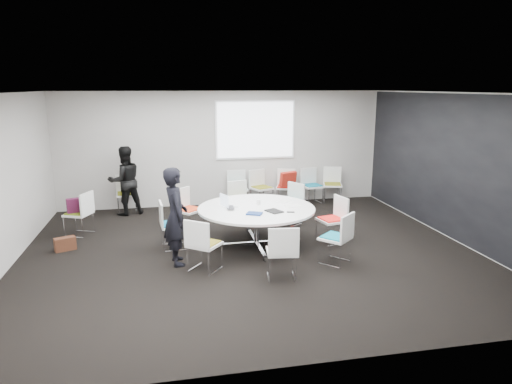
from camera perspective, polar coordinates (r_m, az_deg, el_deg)
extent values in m
cube|color=black|center=(8.30, -0.82, -7.55)|extent=(8.00, 7.00, 0.04)
cube|color=white|center=(7.77, -0.89, 12.45)|extent=(8.00, 7.00, 0.04)
cube|color=#A7A29D|center=(11.35, -4.10, 5.43)|extent=(8.00, 0.04, 2.80)
cube|color=#A7A29D|center=(4.61, 7.17, -6.10)|extent=(8.00, 0.04, 2.80)
cube|color=#A7A29D|center=(9.49, 23.79, 2.84)|extent=(0.04, 7.00, 2.80)
cube|color=black|center=(9.47, 23.64, 2.84)|extent=(0.01, 6.94, 2.74)
cube|color=silver|center=(8.59, 0.04, -6.39)|extent=(0.90, 0.90, 0.08)
cylinder|color=silver|center=(8.49, 0.04, -4.33)|extent=(0.10, 0.10, 0.65)
cylinder|color=white|center=(8.39, 0.05, -2.08)|extent=(2.16, 2.16, 0.04)
cube|color=white|center=(11.37, -0.06, 7.76)|extent=(1.90, 0.03, 1.35)
cube|color=silver|center=(8.79, 9.33, -4.95)|extent=(0.50, 0.50, 0.42)
cube|color=white|center=(8.73, 9.39, -3.51)|extent=(0.53, 0.54, 0.04)
cube|color=red|center=(8.72, 9.39, -3.32)|extent=(0.46, 0.47, 0.03)
cube|color=white|center=(8.78, 10.59, -1.90)|extent=(0.14, 0.46, 0.42)
cube|color=silver|center=(9.85, 4.18, -2.84)|extent=(0.58, 0.58, 0.42)
cube|color=white|center=(9.78, 4.20, -1.55)|extent=(0.62, 0.62, 0.04)
cube|color=#0A7879|center=(9.78, 4.21, -1.38)|extent=(0.54, 0.54, 0.03)
cube|color=white|center=(9.88, 5.04, -0.04)|extent=(0.28, 0.41, 0.42)
cube|color=silver|center=(9.99, -1.87, -2.57)|extent=(0.52, 0.52, 0.42)
cube|color=white|center=(9.93, -1.88, -1.29)|extent=(0.56, 0.55, 0.04)
cube|color=#606914|center=(9.93, -1.88, -1.13)|extent=(0.49, 0.47, 0.03)
cube|color=white|center=(10.07, -2.39, 0.24)|extent=(0.45, 0.16, 0.42)
cube|color=silver|center=(9.45, -8.29, -3.64)|extent=(0.59, 0.59, 0.42)
cube|color=white|center=(9.38, -8.34, -2.29)|extent=(0.64, 0.64, 0.04)
cube|color=red|center=(9.38, -8.34, -2.11)|extent=(0.55, 0.55, 0.03)
cube|color=white|center=(9.47, -9.30, -0.75)|extent=(0.36, 0.34, 0.42)
cube|color=silver|center=(8.53, -10.23, -5.56)|extent=(0.46, 0.46, 0.42)
cube|color=white|center=(8.46, -10.29, -4.08)|extent=(0.48, 0.50, 0.04)
cube|color=#0B577C|center=(8.45, -10.30, -3.89)|extent=(0.42, 0.43, 0.03)
cube|color=white|center=(8.38, -11.78, -2.68)|extent=(0.08, 0.46, 0.42)
cube|color=silver|center=(7.45, -6.42, -8.20)|extent=(0.59, 0.59, 0.42)
cube|color=white|center=(7.37, -6.47, -6.54)|extent=(0.63, 0.63, 0.04)
cube|color=olive|center=(7.36, -6.47, -6.32)|extent=(0.55, 0.55, 0.03)
cube|color=white|center=(7.14, -7.44, -5.29)|extent=(0.38, 0.31, 0.42)
cube|color=silver|center=(7.12, 3.24, -9.19)|extent=(0.47, 0.47, 0.42)
cube|color=white|center=(7.03, 3.26, -7.46)|extent=(0.52, 0.50, 0.04)
cube|color=red|center=(7.02, 3.26, -7.23)|extent=(0.45, 0.43, 0.03)
cube|color=white|center=(6.76, 3.50, -6.26)|extent=(0.46, 0.10, 0.42)
cube|color=silver|center=(7.82, 9.81, -7.28)|extent=(0.59, 0.59, 0.42)
cube|color=white|center=(7.74, 9.87, -5.69)|extent=(0.64, 0.63, 0.04)
cube|color=#0B6D83|center=(7.73, 9.88, -5.48)|extent=(0.55, 0.55, 0.03)
cube|color=white|center=(7.59, 11.36, -4.32)|extent=(0.37, 0.33, 0.42)
cube|color=silver|center=(11.25, -2.29, -0.79)|extent=(0.42, 0.42, 0.42)
cube|color=white|center=(11.20, -2.30, 0.35)|extent=(0.46, 0.44, 0.04)
cube|color=#07766A|center=(11.19, -2.30, 0.50)|extent=(0.40, 0.38, 0.03)
cube|color=white|center=(11.35, -2.48, 1.71)|extent=(0.46, 0.04, 0.42)
cube|color=silver|center=(11.34, 0.71, -0.66)|extent=(0.55, 0.55, 0.42)
cube|color=white|center=(11.29, 0.72, 0.47)|extent=(0.60, 0.59, 0.04)
cube|color=olive|center=(11.29, 0.72, 0.62)|extent=(0.52, 0.51, 0.03)
cube|color=white|center=(11.41, 0.11, 1.79)|extent=(0.44, 0.22, 0.42)
cube|color=silver|center=(11.45, 3.71, -0.56)|extent=(0.54, 0.54, 0.42)
cube|color=white|center=(11.40, 3.73, 0.57)|extent=(0.58, 0.57, 0.04)
cube|color=red|center=(11.39, 3.73, 0.71)|extent=(0.50, 0.49, 0.03)
cube|color=white|center=(11.56, 3.83, 1.90)|extent=(0.45, 0.19, 0.42)
cube|color=silver|center=(11.65, 7.00, -0.39)|extent=(0.49, 0.49, 0.42)
cube|color=white|center=(11.60, 7.03, 0.71)|extent=(0.54, 0.52, 0.04)
cube|color=#0C6784|center=(11.60, 7.03, 0.86)|extent=(0.47, 0.45, 0.03)
cube|color=white|center=(11.73, 6.55, 2.02)|extent=(0.46, 0.13, 0.42)
cube|color=silver|center=(11.87, 9.51, -0.22)|extent=(0.52, 0.52, 0.42)
cube|color=white|center=(11.82, 9.55, 0.86)|extent=(0.57, 0.55, 0.04)
cube|color=olive|center=(11.82, 9.55, 1.01)|extent=(0.49, 0.48, 0.03)
cube|color=white|center=(11.98, 9.52, 2.15)|extent=(0.45, 0.17, 0.42)
cube|color=silver|center=(9.76, -21.21, -3.86)|extent=(0.55, 0.55, 0.42)
cube|color=white|center=(9.70, -21.32, -2.56)|extent=(0.58, 0.59, 0.04)
cube|color=#5F7417|center=(9.69, -21.34, -2.39)|extent=(0.51, 0.52, 0.03)
cube|color=white|center=(9.53, -20.37, -1.31)|extent=(0.21, 0.44, 0.42)
cube|color=silver|center=(11.13, -15.81, -1.43)|extent=(0.46, 0.46, 0.42)
cube|color=white|center=(11.08, -15.88, -0.28)|extent=(0.50, 0.48, 0.04)
cube|color=#6B6D16|center=(11.07, -15.89, -0.13)|extent=(0.43, 0.41, 0.03)
cube|color=white|center=(11.24, -15.97, 1.10)|extent=(0.46, 0.08, 0.42)
imported|color=black|center=(7.62, -10.01, -3.01)|extent=(0.48, 0.65, 1.64)
imported|color=black|center=(10.86, -16.06, 1.36)|extent=(0.94, 0.84, 1.59)
imported|color=#333338|center=(8.33, -2.91, -1.98)|extent=(0.22, 0.33, 0.02)
cube|color=silver|center=(8.38, -3.99, -1.08)|extent=(0.13, 0.28, 0.22)
cube|color=black|center=(8.12, 2.28, -2.40)|extent=(0.32, 0.36, 0.02)
cube|color=navy|center=(7.95, -0.21, -2.70)|extent=(0.32, 0.29, 0.03)
cube|color=silver|center=(8.87, 3.45, -1.12)|extent=(0.35, 0.37, 0.00)
cube|color=silver|center=(8.55, 4.60, -1.69)|extent=(0.33, 0.25, 0.00)
cylinder|color=white|center=(8.60, 0.31, -1.25)|extent=(0.08, 0.08, 0.09)
cube|color=black|center=(8.10, 4.36, -2.52)|extent=(0.15, 0.10, 0.01)
cube|color=#48132E|center=(9.66, -21.41, -1.53)|extent=(0.42, 0.26, 0.28)
cube|color=#4A2617|center=(9.00, -22.75, -6.00)|extent=(0.39, 0.29, 0.24)
cube|color=#AC2015|center=(11.15, 4.02, 1.64)|extent=(0.47, 0.31, 0.36)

